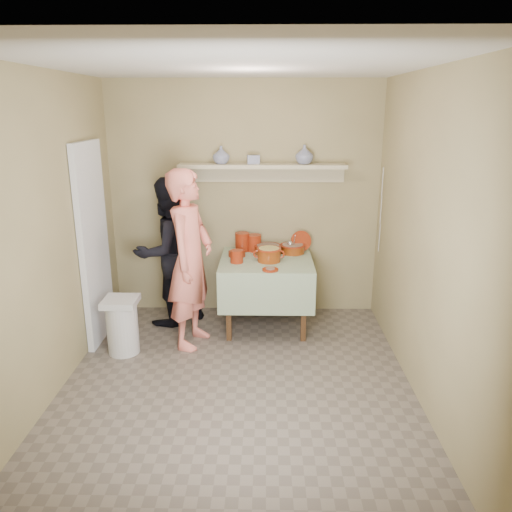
{
  "coord_description": "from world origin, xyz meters",
  "views": [
    {
      "loc": [
        0.24,
        -3.78,
        2.3
      ],
      "look_at": [
        0.15,
        0.75,
        0.95
      ],
      "focal_mm": 35.0,
      "sensor_mm": 36.0,
      "label": 1
    }
  ],
  "objects_px": {
    "cazuela_rice": "(269,253)",
    "serving_table": "(266,269)",
    "person_helper": "(168,252)",
    "trash_bin": "(122,325)",
    "person_cook": "(190,260)"
  },
  "relations": [
    {
      "from": "person_cook",
      "to": "trash_bin",
      "type": "xyz_separation_m",
      "value": [
        -0.65,
        -0.23,
        -0.6
      ]
    },
    {
      "from": "cazuela_rice",
      "to": "trash_bin",
      "type": "relative_size",
      "value": 0.59
    },
    {
      "from": "serving_table",
      "to": "trash_bin",
      "type": "height_order",
      "value": "serving_table"
    },
    {
      "from": "person_cook",
      "to": "trash_bin",
      "type": "distance_m",
      "value": 0.91
    },
    {
      "from": "person_cook",
      "to": "cazuela_rice",
      "type": "height_order",
      "value": "person_cook"
    },
    {
      "from": "person_helper",
      "to": "trash_bin",
      "type": "bearing_deg",
      "value": 23.33
    },
    {
      "from": "serving_table",
      "to": "trash_bin",
      "type": "distance_m",
      "value": 1.58
    },
    {
      "from": "trash_bin",
      "to": "serving_table",
      "type": "bearing_deg",
      "value": 25.63
    },
    {
      "from": "person_helper",
      "to": "trash_bin",
      "type": "distance_m",
      "value": 0.97
    },
    {
      "from": "cazuela_rice",
      "to": "trash_bin",
      "type": "bearing_deg",
      "value": -157.73
    },
    {
      "from": "person_helper",
      "to": "cazuela_rice",
      "type": "relative_size",
      "value": 4.89
    },
    {
      "from": "cazuela_rice",
      "to": "trash_bin",
      "type": "height_order",
      "value": "cazuela_rice"
    },
    {
      "from": "person_cook",
      "to": "serving_table",
      "type": "bearing_deg",
      "value": -45.46
    },
    {
      "from": "person_helper",
      "to": "cazuela_rice",
      "type": "xyz_separation_m",
      "value": [
        1.09,
        -0.17,
        0.04
      ]
    },
    {
      "from": "cazuela_rice",
      "to": "serving_table",
      "type": "bearing_deg",
      "value": 107.05
    }
  ]
}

